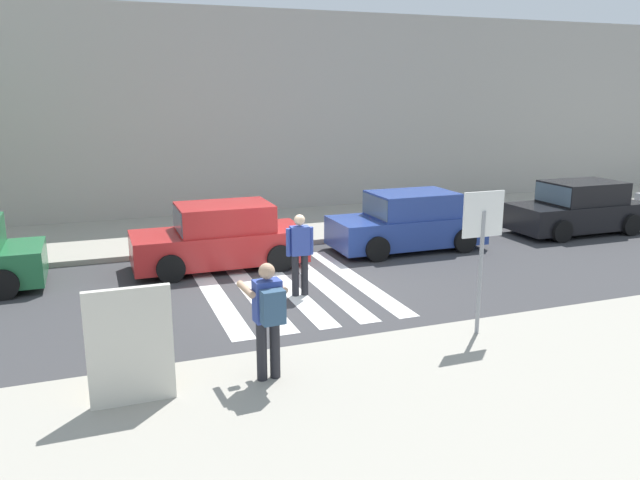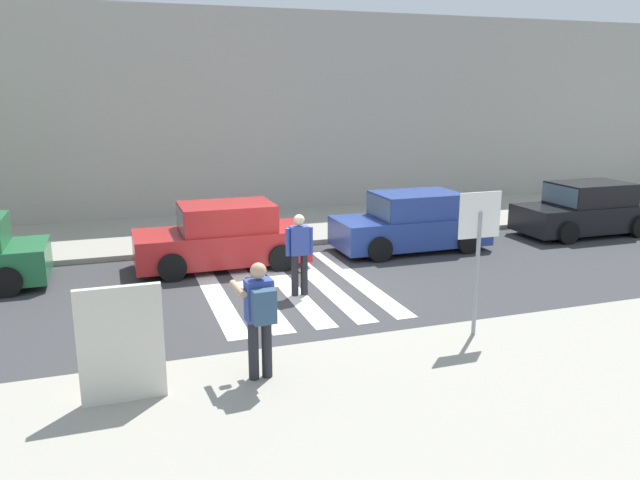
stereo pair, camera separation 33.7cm
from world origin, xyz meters
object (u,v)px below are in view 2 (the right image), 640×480
(stop_sign, at_px, (479,232))
(pedestrian_crossing, at_px, (299,250))
(photographer_with_backpack, at_px, (260,311))
(advertising_board, at_px, (121,344))
(parked_car_blue, at_px, (412,223))
(parked_car_red, at_px, (223,237))
(parked_car_black, at_px, (586,210))

(stop_sign, height_order, pedestrian_crossing, stop_sign)
(stop_sign, xyz_separation_m, photographer_with_backpack, (-3.81, -0.47, -0.75))
(stop_sign, relative_size, advertising_board, 1.53)
(photographer_with_backpack, bearing_deg, parked_car_blue, 48.76)
(parked_car_red, xyz_separation_m, advertising_board, (-2.52, -6.57, 0.21))
(photographer_with_backpack, distance_m, parked_car_blue, 8.69)
(stop_sign, distance_m, parked_car_blue, 6.47)
(parked_car_blue, height_order, advertising_board, advertising_board)
(parked_car_blue, relative_size, parked_car_black, 1.00)
(photographer_with_backpack, distance_m, advertising_board, 1.89)
(photographer_with_backpack, xyz_separation_m, advertising_board, (-1.88, -0.04, -0.23))
(pedestrian_crossing, xyz_separation_m, parked_car_red, (-1.11, 2.71, -0.25))
(stop_sign, xyz_separation_m, parked_car_red, (-3.17, 6.06, -1.20))
(parked_car_red, bearing_deg, pedestrian_crossing, -67.83)
(parked_car_blue, distance_m, advertising_board, 10.05)
(photographer_with_backpack, xyz_separation_m, pedestrian_crossing, (1.75, 3.81, -0.19))
(pedestrian_crossing, distance_m, parked_car_red, 2.94)
(parked_car_blue, bearing_deg, advertising_board, -139.16)
(pedestrian_crossing, distance_m, parked_car_black, 10.09)
(parked_car_blue, bearing_deg, pedestrian_crossing, -145.68)
(parked_car_black, bearing_deg, stop_sign, -141.62)
(parked_car_red, xyz_separation_m, parked_car_black, (10.82, -0.00, 0.00))
(stop_sign, xyz_separation_m, parked_car_blue, (1.91, 6.06, -1.20))
(stop_sign, distance_m, pedestrian_crossing, 4.04)
(stop_sign, bearing_deg, parked_car_black, 38.38)
(parked_car_black, bearing_deg, advertising_board, -153.77)
(stop_sign, height_order, parked_car_blue, stop_sign)
(stop_sign, height_order, parked_car_red, stop_sign)
(stop_sign, xyz_separation_m, parked_car_black, (7.65, 6.06, -1.20))
(pedestrian_crossing, height_order, parked_car_red, pedestrian_crossing)
(photographer_with_backpack, bearing_deg, parked_car_black, 29.67)
(photographer_with_backpack, height_order, advertising_board, photographer_with_backpack)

